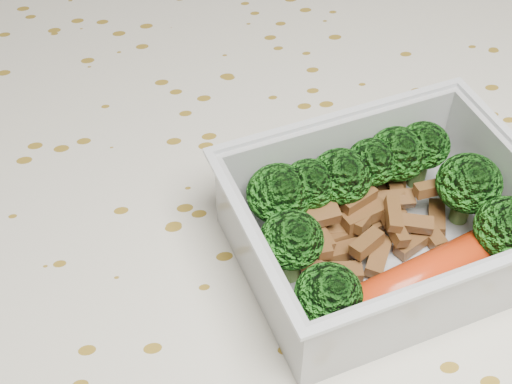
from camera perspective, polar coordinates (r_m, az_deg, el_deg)
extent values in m
cube|color=brown|center=(0.44, 0.92, -3.71)|extent=(1.40, 0.90, 0.04)
cube|color=silver|center=(0.42, 0.96, -1.76)|extent=(1.46, 0.96, 0.01)
cube|color=silver|center=(0.40, 9.88, -4.78)|extent=(0.17, 0.14, 0.00)
cube|color=silver|center=(0.42, 6.63, 3.09)|extent=(0.15, 0.04, 0.05)
cube|color=silver|center=(0.36, 14.77, -8.63)|extent=(0.15, 0.04, 0.05)
cube|color=silver|center=(0.42, 19.11, 0.66)|extent=(0.03, 0.11, 0.05)
cube|color=silver|center=(0.36, 0.15, -5.76)|extent=(0.03, 0.11, 0.05)
cube|color=silver|center=(0.40, 6.70, 6.14)|extent=(0.16, 0.04, 0.00)
cube|color=silver|center=(0.34, 15.97, -6.63)|extent=(0.16, 0.04, 0.00)
cube|color=silver|center=(0.34, -0.46, -3.31)|extent=(0.03, 0.11, 0.00)
cylinder|color=#608C3F|center=(0.40, 1.81, -2.19)|extent=(0.01, 0.01, 0.02)
ellipsoid|color=#27801A|center=(0.38, 1.89, -0.14)|extent=(0.04, 0.04, 0.03)
cylinder|color=#608C3F|center=(0.40, 4.14, -1.41)|extent=(0.01, 0.01, 0.02)
ellipsoid|color=#27801A|center=(0.39, 4.31, 0.64)|extent=(0.03, 0.03, 0.03)
cylinder|color=#608C3F|center=(0.41, 6.56, -0.81)|extent=(0.01, 0.01, 0.02)
ellipsoid|color=#27801A|center=(0.39, 6.82, 1.24)|extent=(0.03, 0.03, 0.03)
cylinder|color=#608C3F|center=(0.42, 8.96, 0.36)|extent=(0.01, 0.01, 0.02)
ellipsoid|color=#27801A|center=(0.40, 9.30, 2.40)|extent=(0.03, 0.03, 0.02)
cylinder|color=#608C3F|center=(0.43, 10.86, 0.99)|extent=(0.01, 0.01, 0.02)
ellipsoid|color=#27801A|center=(0.41, 11.26, 3.02)|extent=(0.03, 0.03, 0.03)
cylinder|color=#608C3F|center=(0.43, 12.82, 1.67)|extent=(0.01, 0.01, 0.02)
ellipsoid|color=#27801A|center=(0.42, 13.29, 3.67)|extent=(0.03, 0.03, 0.03)
cylinder|color=#608C3F|center=(0.38, 2.74, -5.82)|extent=(0.01, 0.01, 0.02)
ellipsoid|color=#27801A|center=(0.36, 2.86, -3.83)|extent=(0.03, 0.03, 0.03)
cylinder|color=#608C3F|center=(0.42, 16.06, -1.29)|extent=(0.01, 0.01, 0.02)
ellipsoid|color=#27801A|center=(0.41, 16.67, 0.68)|extent=(0.04, 0.04, 0.03)
cylinder|color=#608C3F|center=(0.36, 5.55, -10.08)|extent=(0.01, 0.01, 0.02)
ellipsoid|color=#27801A|center=(0.34, 5.80, -8.19)|extent=(0.03, 0.03, 0.03)
cylinder|color=#608C3F|center=(0.41, 18.82, -4.66)|extent=(0.01, 0.01, 0.02)
ellipsoid|color=#27801A|center=(0.39, 19.55, -2.74)|extent=(0.04, 0.04, 0.03)
cube|color=brown|center=(0.40, 8.13, -0.48)|extent=(0.02, 0.02, 0.01)
cube|color=brown|center=(0.40, 12.15, -2.42)|extent=(0.03, 0.02, 0.01)
cube|color=brown|center=(0.40, 6.44, -3.53)|extent=(0.03, 0.02, 0.01)
cube|color=brown|center=(0.38, 4.91, -1.98)|extent=(0.03, 0.01, 0.01)
cube|color=brown|center=(0.39, 4.91, -3.08)|extent=(0.02, 0.03, 0.01)
cube|color=brown|center=(0.42, 10.01, -0.17)|extent=(0.02, 0.02, 0.01)
cube|color=brown|center=(0.39, 6.81, -4.75)|extent=(0.03, 0.01, 0.01)
cube|color=brown|center=(0.39, 5.14, -3.73)|extent=(0.01, 0.02, 0.01)
cube|color=brown|center=(0.41, 10.39, -2.14)|extent=(0.02, 0.02, 0.01)
cube|color=brown|center=(0.40, 8.50, -1.99)|extent=(0.02, 0.02, 0.01)
cube|color=brown|center=(0.41, 13.87, -3.34)|extent=(0.01, 0.02, 0.01)
cube|color=brown|center=(0.39, 4.09, -4.52)|extent=(0.02, 0.02, 0.01)
cube|color=brown|center=(0.40, 12.49, -4.02)|extent=(0.03, 0.02, 0.01)
cube|color=brown|center=(0.40, 5.72, -3.01)|extent=(0.03, 0.01, 0.01)
cube|color=brown|center=(0.42, 11.06, -0.59)|extent=(0.02, 0.03, 0.01)
cube|color=brown|center=(0.38, 7.11, -6.43)|extent=(0.02, 0.01, 0.01)
cube|color=brown|center=(0.41, 8.66, -1.17)|extent=(0.03, 0.01, 0.01)
cube|color=brown|center=(0.39, 10.93, -1.73)|extent=(0.01, 0.02, 0.01)
cube|color=brown|center=(0.39, 9.76, -5.09)|extent=(0.02, 0.03, 0.01)
cube|color=brown|center=(0.41, 13.84, 0.29)|extent=(0.02, 0.01, 0.01)
cube|color=brown|center=(0.40, 4.23, -2.93)|extent=(0.02, 0.02, 0.01)
cube|color=brown|center=(0.40, 8.66, -1.85)|extent=(0.03, 0.02, 0.01)
cube|color=brown|center=(0.38, 5.54, -6.38)|extent=(0.02, 0.03, 0.01)
cube|color=brown|center=(0.39, 8.85, -4.09)|extent=(0.02, 0.02, 0.01)
cube|color=brown|center=(0.38, 5.68, -6.57)|extent=(0.03, 0.02, 0.01)
cube|color=brown|center=(0.42, 14.28, -1.96)|extent=(0.02, 0.03, 0.01)
cube|color=brown|center=(0.42, 10.62, -1.20)|extent=(0.02, 0.01, 0.01)
cube|color=brown|center=(0.40, 11.07, -2.85)|extent=(0.01, 0.02, 0.01)
cube|color=brown|center=(0.41, 10.77, -0.60)|extent=(0.03, 0.01, 0.01)
cube|color=brown|center=(0.42, 11.03, 0.84)|extent=(0.01, 0.03, 0.01)
cylinder|color=red|center=(0.38, 13.15, -6.77)|extent=(0.12, 0.06, 0.02)
sphere|color=red|center=(0.41, 19.62, -3.36)|extent=(0.02, 0.02, 0.02)
sphere|color=red|center=(0.35, 5.56, -10.60)|extent=(0.02, 0.02, 0.02)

